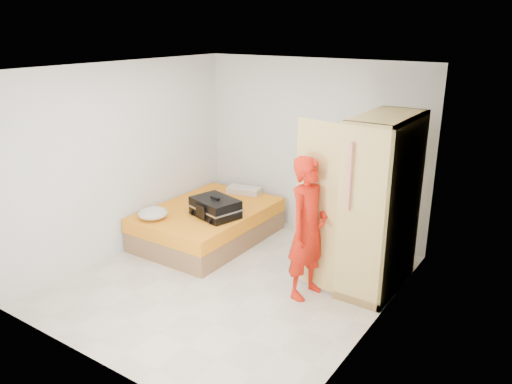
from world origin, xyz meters
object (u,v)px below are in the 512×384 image
Objects in this scene: bed at (208,224)px; wardrobe at (376,208)px; round_cushion at (153,213)px; suitcase at (215,208)px; person at (308,228)px.

wardrobe is (2.50, 0.06, 0.75)m from bed.
suitcase is at bearing 39.91° from round_cushion.
bed is 2.61m from wardrobe.
person is 4.13× the size of round_cushion.
person is at bearing 3.99° from round_cushion.
person is at bearing -16.61° from bed.
bed is at bearing -178.70° from wardrobe.
person is (-0.55, -0.64, -0.16)m from wardrobe.
wardrobe is 0.86m from person.
person is 2.34m from round_cushion.
suitcase is (-2.21, -0.25, -0.37)m from wardrobe.
bed is 4.96× the size of round_cushion.
wardrobe reaches higher than bed.
suitcase is at bearing -33.73° from bed.
round_cushion is at bearing 101.58° from person.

